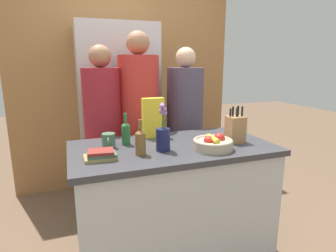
{
  "coord_description": "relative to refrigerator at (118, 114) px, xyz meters",
  "views": [
    {
      "loc": [
        -0.67,
        -1.78,
        1.48
      ],
      "look_at": [
        0.0,
        0.09,
        1.03
      ],
      "focal_mm": 30.0,
      "sensor_mm": 36.0,
      "label": 1
    }
  ],
  "objects": [
    {
      "name": "fruit_bowl",
      "position": [
        0.39,
        -1.43,
        0.02
      ],
      "size": [
        0.26,
        0.26,
        0.11
      ],
      "color": "tan",
      "rests_on": "kitchen_island"
    },
    {
      "name": "back_wall_wood",
      "position": [
        0.17,
        0.36,
        0.37
      ],
      "size": [
        2.61,
        0.12,
        2.6
      ],
      "color": "#9E6B3D",
      "rests_on": "ground_plane"
    },
    {
      "name": "person_in_red_tee",
      "position": [
        0.56,
        -0.56,
        -0.03
      ],
      "size": [
        0.35,
        0.35,
        1.62
      ],
      "rotation": [
        0.0,
        0.0,
        -0.27
      ],
      "color": "#383842",
      "rests_on": "ground_plane"
    },
    {
      "name": "person_in_blue",
      "position": [
        0.09,
        -0.59,
        0.05
      ],
      "size": [
        0.36,
        0.36,
        1.74
      ],
      "rotation": [
        0.0,
        0.0,
        0.09
      ],
      "color": "#383842",
      "rests_on": "ground_plane"
    },
    {
      "name": "book_stack",
      "position": [
        -0.34,
        -1.38,
        0.0
      ],
      "size": [
        0.19,
        0.15,
        0.06
      ],
      "color": "#99844C",
      "rests_on": "kitchen_island"
    },
    {
      "name": "knife_block",
      "position": [
        0.62,
        -1.33,
        0.07
      ],
      "size": [
        0.12,
        0.1,
        0.27
      ],
      "color": "#A87A4C",
      "rests_on": "kitchen_island"
    },
    {
      "name": "cereal_box",
      "position": [
        0.1,
        -0.98,
        0.13
      ],
      "size": [
        0.17,
        0.07,
        0.31
      ],
      "color": "yellow",
      "rests_on": "kitchen_island"
    },
    {
      "name": "bottle_oil",
      "position": [
        -0.1,
        -1.37,
        0.06
      ],
      "size": [
        0.07,
        0.07,
        0.23
      ],
      "color": "brown",
      "rests_on": "kitchen_island"
    },
    {
      "name": "refrigerator",
      "position": [
        0.0,
        0.0,
        0.0
      ],
      "size": [
        0.81,
        0.63,
        1.86
      ],
      "color": "#B7B7BC",
      "rests_on": "ground_plane"
    },
    {
      "name": "coffee_mug",
      "position": [
        -0.27,
        -1.16,
        0.03
      ],
      "size": [
        0.09,
        0.13,
        0.1
      ],
      "color": "#42664C",
      "rests_on": "kitchen_island"
    },
    {
      "name": "kitchen_island",
      "position": [
        0.17,
        -1.25,
        -0.48
      ],
      "size": [
        1.41,
        0.75,
        0.91
      ],
      "color": "silver",
      "rests_on": "ground_plane"
    },
    {
      "name": "bottle_vinegar",
      "position": [
        -0.14,
        -1.12,
        0.06
      ],
      "size": [
        0.06,
        0.06,
        0.23
      ],
      "color": "#286633",
      "rests_on": "kitchen_island"
    },
    {
      "name": "flower_vase",
      "position": [
        0.06,
        -1.34,
        0.08
      ],
      "size": [
        0.09,
        0.09,
        0.32
      ],
      "color": "#191E4C",
      "rests_on": "kitchen_island"
    },
    {
      "name": "person_at_sink",
      "position": [
        -0.23,
        -0.58,
        -0.02
      ],
      "size": [
        0.33,
        0.33,
        1.62
      ],
      "rotation": [
        0.0,
        0.0,
        0.35
      ],
      "color": "#383842",
      "rests_on": "ground_plane"
    }
  ]
}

